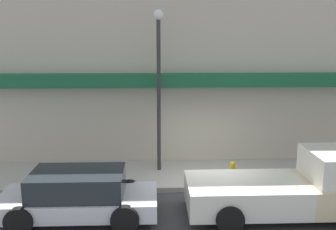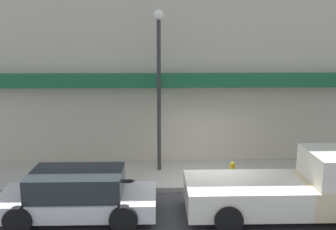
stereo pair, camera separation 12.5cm
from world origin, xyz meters
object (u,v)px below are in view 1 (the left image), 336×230
at_px(pickup_truck, 296,187).
at_px(parked_car, 78,195).
at_px(fire_hydrant, 232,170).
at_px(street_lamp, 159,73).

height_order(pickup_truck, parked_car, pickup_truck).
bearing_deg(parked_car, pickup_truck, 1.08).
xyz_separation_m(pickup_truck, fire_hydrant, (-1.35, 2.31, -0.32)).
xyz_separation_m(pickup_truck, parked_car, (-6.15, -0.00, -0.14)).
xyz_separation_m(fire_hydrant, street_lamp, (-2.51, 1.12, 3.26)).
bearing_deg(fire_hydrant, parked_car, -154.36).
distance_m(pickup_truck, parked_car, 6.15).
height_order(pickup_truck, fire_hydrant, pickup_truck).
bearing_deg(pickup_truck, parked_car, -179.91).
bearing_deg(parked_car, fire_hydrant, 26.71).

